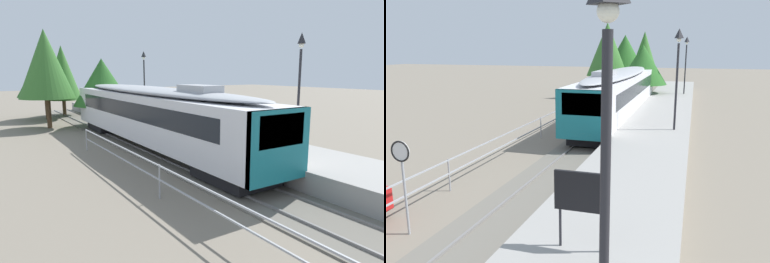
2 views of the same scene
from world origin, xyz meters
TOP-DOWN VIEW (x-y plane):
  - ground_plane at (-3.00, 22.00)m, footprint 160.00×160.00m
  - track_rails at (0.00, 22.00)m, footprint 3.20×60.00m
  - commuter_train at (0.00, 28.15)m, footprint 2.82×19.69m
  - station_platform at (3.25, 22.00)m, footprint 3.90×60.00m
  - platform_lamp_near_end at (4.36, 4.43)m, footprint 0.34×0.34m
  - platform_lamp_mid_platform at (4.36, 21.41)m, footprint 0.34×0.34m
  - platform_lamp_far_end at (4.36, 38.39)m, footprint 0.34×0.34m
  - platform_notice_board at (3.06, 7.87)m, footprint 1.20×0.08m
  - speed_limit_sign at (-2.39, 8.70)m, footprint 0.61×0.10m
  - carpark_fence at (-3.30, 12.00)m, footprint 0.06×36.06m
  - tree_behind_carpark at (-0.65, 47.10)m, footprint 3.68×3.68m
  - tree_behind_station_far at (-3.50, 39.65)m, footprint 4.26×4.26m
  - tree_distant_left at (0.40, 37.92)m, footprint 4.69×4.69m
  - tree_distant_centre at (-2.64, 45.22)m, footprint 5.03×5.03m

SIDE VIEW (x-z plane):
  - ground_plane at x=-3.00m, z-range 0.00..0.00m
  - track_rails at x=0.00m, z-range -0.04..0.10m
  - station_platform at x=3.25m, z-range 0.00..0.90m
  - carpark_fence at x=-3.30m, z-range 0.28..1.53m
  - speed_limit_sign at x=-2.39m, z-range 0.72..3.53m
  - commuter_train at x=0.00m, z-range 0.28..4.02m
  - platform_notice_board at x=3.06m, z-range 1.29..3.09m
  - tree_distant_left at x=0.40m, z-range 0.87..6.41m
  - tree_behind_carpark at x=-0.65m, z-range 0.81..7.91m
  - tree_distant_centre at x=-2.64m, z-range 1.06..7.72m
  - platform_lamp_near_end at x=4.36m, z-range 1.95..7.30m
  - platform_lamp_mid_platform at x=4.36m, z-range 1.95..7.30m
  - platform_lamp_far_end at x=4.36m, z-range 1.95..7.30m
  - tree_behind_station_far at x=-3.50m, z-range 1.18..8.94m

